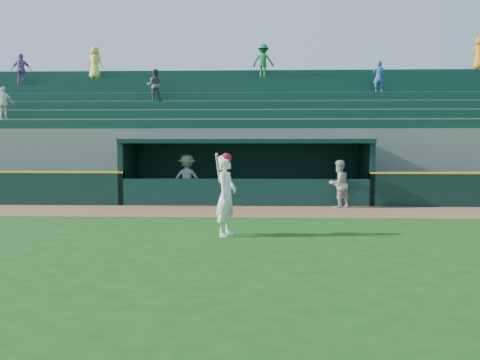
% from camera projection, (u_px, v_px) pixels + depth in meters
% --- Properties ---
extents(ground, '(120.00, 120.00, 0.00)m').
position_uv_depth(ground, '(237.00, 237.00, 13.14)').
color(ground, '#164611').
rests_on(ground, ground).
extents(warning_track, '(40.00, 3.00, 0.01)m').
position_uv_depth(warning_track, '(244.00, 211.00, 18.02)').
color(warning_track, brown).
rests_on(warning_track, ground).
extents(dugout_player_front, '(1.05, 1.00, 1.70)m').
position_uv_depth(dugout_player_front, '(339.00, 184.00, 19.06)').
color(dugout_player_front, '#A9A9A4').
rests_on(dugout_player_front, ground).
extents(dugout_player_inside, '(1.25, 0.77, 1.87)m').
position_uv_depth(dugout_player_inside, '(187.00, 179.00, 20.48)').
color(dugout_player_inside, '#A2A29D').
rests_on(dugout_player_inside, ground).
extents(dugout, '(9.40, 2.80, 2.46)m').
position_uv_depth(dugout, '(246.00, 167.00, 21.02)').
color(dugout, slate).
rests_on(dugout, ground).
extents(stands, '(34.50, 6.25, 7.60)m').
position_uv_depth(stands, '(249.00, 141.00, 25.50)').
color(stands, slate).
rests_on(stands, ground).
extents(batter_at_plate, '(0.66, 0.90, 2.08)m').
position_uv_depth(batter_at_plate, '(226.00, 195.00, 13.28)').
color(batter_at_plate, white).
rests_on(batter_at_plate, ground).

